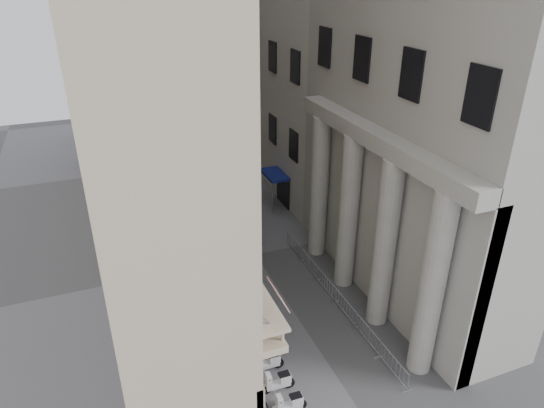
{
  "coord_description": "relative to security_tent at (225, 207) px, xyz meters",
  "views": [
    {
      "loc": [
        -9.58,
        -8.68,
        18.71
      ],
      "look_at": [
        0.77,
        17.91,
        4.5
      ],
      "focal_mm": 32.0,
      "sensor_mm": 36.0,
      "label": 1
    }
  ],
  "objects": [
    {
      "name": "far_building",
      "position": [
        1.21,
        25.52,
        12.51
      ],
      "size": [
        22.0,
        10.0,
        30.0
      ],
      "primitive_type": "cube",
      "color": "#B4B1AA",
      "rests_on": "ground"
    },
    {
      "name": "iron_fence",
      "position": [
        -3.09,
        -4.48,
        -2.49
      ],
      "size": [
        0.3,
        28.0,
        1.4
      ],
      "primitive_type": null,
      "color": "black",
      "rests_on": "ground"
    },
    {
      "name": "blue_awning",
      "position": [
        5.36,
        3.52,
        -2.49
      ],
      "size": [
        1.6,
        3.0,
        3.0
      ],
      "primitive_type": null,
      "color": "navy",
      "rests_on": "ground"
    },
    {
      "name": "scooter_2",
      "position": [
        -1.88,
        -15.31,
        -2.49
      ],
      "size": [
        1.42,
        0.61,
        1.5
      ],
      "primitive_type": null,
      "rotation": [
        0.0,
        0.0,
        1.53
      ],
      "color": "silver",
      "rests_on": "ground"
    },
    {
      "name": "scooter_3",
      "position": [
        -1.88,
        -13.91,
        -2.49
      ],
      "size": [
        1.42,
        0.61,
        1.5
      ],
      "primitive_type": null,
      "rotation": [
        0.0,
        0.0,
        1.53
      ],
      "color": "silver",
      "rests_on": "ground"
    },
    {
      "name": "scooter_4",
      "position": [
        -1.88,
        -12.51,
        -2.49
      ],
      "size": [
        1.42,
        0.61,
        1.5
      ],
      "primitive_type": null,
      "rotation": [
        0.0,
        0.0,
        1.53
      ],
      "color": "silver",
      "rests_on": "ground"
    },
    {
      "name": "scooter_5",
      "position": [
        -1.88,
        -11.11,
        -2.49
      ],
      "size": [
        1.42,
        0.61,
        1.5
      ],
      "primitive_type": null,
      "rotation": [
        0.0,
        0.0,
        1.53
      ],
      "color": "silver",
      "rests_on": "ground"
    },
    {
      "name": "scooter_6",
      "position": [
        -1.88,
        -9.71,
        -2.49
      ],
      "size": [
        1.42,
        0.61,
        1.5
      ],
      "primitive_type": null,
      "rotation": [
        0.0,
        0.0,
        1.53
      ],
      "color": "silver",
      "rests_on": "ground"
    },
    {
      "name": "scooter_7",
      "position": [
        -1.88,
        -8.32,
        -2.49
      ],
      "size": [
        1.42,
        0.61,
        1.5
      ],
      "primitive_type": null,
      "rotation": [
        0.0,
        0.0,
        1.53
      ],
      "color": "silver",
      "rests_on": "ground"
    },
    {
      "name": "scooter_8",
      "position": [
        -1.88,
        -6.92,
        -2.49
      ],
      "size": [
        1.42,
        0.61,
        1.5
      ],
      "primitive_type": null,
      "rotation": [
        0.0,
        0.0,
        1.53
      ],
      "color": "silver",
      "rests_on": "ground"
    },
    {
      "name": "scooter_9",
      "position": [
        -1.88,
        -5.52,
        -2.49
      ],
      "size": [
        1.42,
        0.61,
        1.5
      ],
      "primitive_type": null,
      "rotation": [
        0.0,
        0.0,
        1.53
      ],
      "color": "silver",
      "rests_on": "ground"
    },
    {
      "name": "scooter_10",
      "position": [
        -1.88,
        -4.12,
        -2.49
      ],
      "size": [
        1.42,
        0.61,
        1.5
      ],
      "primitive_type": null,
      "rotation": [
        0.0,
        0.0,
        1.53
      ],
      "color": "silver",
      "rests_on": "ground"
    },
    {
      "name": "scooter_11",
      "position": [
        -1.88,
        -2.72,
        -2.49
      ],
      "size": [
        1.42,
        0.61,
        1.5
      ],
      "primitive_type": null,
      "rotation": [
        0.0,
        0.0,
        1.53
      ],
      "color": "silver",
      "rests_on": "ground"
    },
    {
      "name": "scooter_12",
      "position": [
        -1.88,
        -1.33,
        -2.49
      ],
      "size": [
        1.42,
        0.61,
        1.5
      ],
      "primitive_type": null,
      "rotation": [
        0.0,
        0.0,
        1.53
      ],
      "color": "silver",
      "rests_on": "ground"
    },
    {
      "name": "scooter_13",
      "position": [
        -1.88,
        0.07,
        -2.49
      ],
      "size": [
        1.42,
        0.61,
        1.5
      ],
      "primitive_type": null,
      "rotation": [
        0.0,
        0.0,
        1.53
      ],
      "color": "silver",
      "rests_on": "ground"
    },
    {
      "name": "barrier_0",
      "position": [
        3.94,
        -16.45,
        -2.49
      ],
      "size": [
        0.6,
        2.4,
        1.1
      ],
      "primitive_type": null,
      "color": "#A8AAAF",
      "rests_on": "ground"
    },
    {
      "name": "barrier_1",
      "position": [
        3.94,
        -13.95,
        -2.49
      ],
      "size": [
        0.6,
        2.4,
        1.1
      ],
      "primitive_type": null,
      "color": "#A8AAAF",
      "rests_on": "ground"
    },
    {
      "name": "barrier_2",
      "position": [
        3.94,
        -11.45,
        -2.49
      ],
      "size": [
        0.6,
        2.4,
        1.1
      ],
      "primitive_type": null,
      "color": "#A8AAAF",
      "rests_on": "ground"
    },
    {
      "name": "barrier_3",
      "position": [
        3.94,
        -8.95,
        -2.49
      ],
      "size": [
        0.6,
        2.4,
        1.1
      ],
      "primitive_type": null,
      "color": "#A8AAAF",
      "rests_on": "ground"
    },
    {
      "name": "barrier_4",
      "position": [
        3.94,
        -6.45,
        -2.49
      ],
      "size": [
        0.6,
        2.4,
        1.1
      ],
      "primitive_type": null,
      "color": "#A8AAAF",
      "rests_on": "ground"
    },
    {
      "name": "barrier_5",
      "position": [
        3.94,
        -3.95,
        -2.49
      ],
      "size": [
        0.6,
        2.4,
        1.1
      ],
      "primitive_type": null,
      "color": "#A8AAAF",
      "rests_on": "ground"
    },
    {
      "name": "security_tent",
      "position": [
        0.0,
        0.0,
        0.0
      ],
      "size": [
        3.67,
        3.67,
        2.98
      ],
      "color": "silver",
      "rests_on": "ground"
    },
    {
      "name": "street_lamp",
      "position": [
        -2.74,
        -2.9,
        1.74
      ],
      "size": [
        2.35,
        0.4,
        7.19
      ],
      "rotation": [
        0.0,
        0.0,
        -0.1
      ],
      "color": "gray",
      "rests_on": "ground"
    },
    {
      "name": "info_kiosk",
      "position": [
        -2.99,
        -7.89,
        -1.66
      ],
      "size": [
        0.51,
        0.8,
        1.64
      ],
      "rotation": [
        0.0,
        0.0,
        0.39
      ],
      "color": "black",
      "rests_on": "ground"
    },
    {
      "name": "pedestrian_a",
      "position": [
        0.82,
        8.28,
        -1.57
      ],
      "size": [
        0.71,
        0.5,
        1.83
      ],
      "primitive_type": "imported",
      "rotation": [
        0.0,
        0.0,
        3.24
      ],
      "color": "black",
      "rests_on": "ground"
    },
    {
      "name": "pedestrian_b",
      "position": [
        2.31,
        11.5,
        -1.69
      ],
      "size": [
        0.98,
        0.91,
        1.61
      ],
      "primitive_type": "imported",
      "rotation": [
        0.0,
        0.0,
        2.64
      ],
      "color": "black",
      "rests_on": "ground"
    },
    {
      "name": "pedestrian_c",
      "position": [
        2.2,
        7.56,
        -1.56
      ],
      "size": [
        1.06,
        0.87,
        1.86
      ],
      "primitive_type": "imported",
      "rotation": [
        0.0,
        0.0,
        3.5
      ],
      "color": "black",
      "rests_on": "ground"
    }
  ]
}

